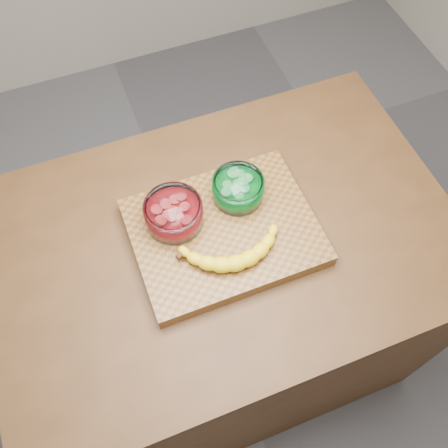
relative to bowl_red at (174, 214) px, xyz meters
name	(u,v)px	position (x,y,z in m)	size (l,w,h in m)	color
ground	(224,342)	(0.11, -0.06, -0.97)	(3.50, 3.50, 0.00)	#57575B
counter	(224,301)	(0.11, -0.06, -0.52)	(1.20, 0.80, 0.90)	#492C16
cutting_board	(224,232)	(0.11, -0.06, -0.05)	(0.45, 0.35, 0.04)	brown
bowl_red	(174,214)	(0.00, 0.00, 0.00)	(0.14, 0.14, 0.07)	white
bowl_green	(238,189)	(0.17, 0.01, 0.00)	(0.13, 0.13, 0.06)	white
banana	(233,249)	(0.10, -0.14, -0.01)	(0.28, 0.14, 0.04)	yellow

